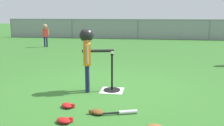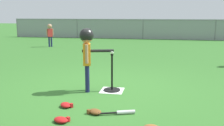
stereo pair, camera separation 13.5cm
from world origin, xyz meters
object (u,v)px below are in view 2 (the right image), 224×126
(spare_bat_silver, at_px, (122,112))
(batting_tee, at_px, (112,85))
(glove_by_plate, at_px, (66,105))
(fielder_near_right, at_px, (50,32))
(glove_tossed_aside, at_px, (95,112))
(batter_child, at_px, (87,47))
(glove_near_bats, at_px, (61,120))
(baseball_on_tee, at_px, (112,52))

(spare_bat_silver, bearing_deg, batting_tee, 107.58)
(glove_by_plate, bearing_deg, fielder_near_right, 115.62)
(batting_tee, xyz_separation_m, glove_by_plate, (-0.56, -1.02, -0.08))
(spare_bat_silver, distance_m, glove_tossed_aside, 0.41)
(batter_child, height_order, glove_by_plate, batter_child)
(glove_by_plate, bearing_deg, batter_child, 82.98)
(fielder_near_right, bearing_deg, batting_tee, -56.80)
(spare_bat_silver, height_order, glove_near_bats, glove_near_bats)
(batting_tee, distance_m, glove_near_bats, 1.64)
(fielder_near_right, height_order, glove_by_plate, fielder_near_right)
(baseball_on_tee, distance_m, glove_tossed_aside, 1.41)
(baseball_on_tee, relative_size, batter_child, 0.06)
(batting_tee, height_order, spare_bat_silver, batting_tee)
(glove_near_bats, bearing_deg, batting_tee, 75.14)
(batting_tee, bearing_deg, batter_child, -165.07)
(glove_by_plate, relative_size, glove_tossed_aside, 0.99)
(spare_bat_silver, bearing_deg, glove_tossed_aside, -171.54)
(baseball_on_tee, relative_size, glove_tossed_aside, 0.27)
(spare_bat_silver, relative_size, glove_near_bats, 2.07)
(baseball_on_tee, height_order, batter_child, batter_child)
(baseball_on_tee, xyz_separation_m, fielder_near_right, (-3.94, 6.03, -0.10))
(batter_child, bearing_deg, fielder_near_right, 119.58)
(baseball_on_tee, height_order, spare_bat_silver, baseball_on_tee)
(batting_tee, xyz_separation_m, glove_near_bats, (-0.42, -1.59, -0.08))
(baseball_on_tee, relative_size, glove_near_bats, 0.28)
(baseball_on_tee, bearing_deg, glove_by_plate, -119.00)
(batting_tee, bearing_deg, baseball_on_tee, 180.00)
(batter_child, xyz_separation_m, fielder_near_right, (-3.49, 6.15, -0.21))
(batter_child, bearing_deg, spare_bat_silver, -51.48)
(batter_child, distance_m, spare_bat_silver, 1.56)
(glove_near_bats, bearing_deg, batter_child, 91.31)
(batting_tee, xyz_separation_m, batter_child, (-0.45, -0.12, 0.75))
(baseball_on_tee, xyz_separation_m, batter_child, (-0.45, -0.12, 0.11))
(batter_child, height_order, fielder_near_right, batter_child)
(glove_by_plate, relative_size, glove_near_bats, 1.02)
(fielder_near_right, relative_size, glove_by_plate, 3.77)
(fielder_near_right, bearing_deg, glove_by_plate, -64.38)
(glove_by_plate, bearing_deg, glove_near_bats, -75.75)
(spare_bat_silver, bearing_deg, glove_near_bats, -150.93)
(glove_near_bats, relative_size, glove_tossed_aside, 0.97)
(fielder_near_right, bearing_deg, batter_child, -60.42)
(baseball_on_tee, relative_size, fielder_near_right, 0.07)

